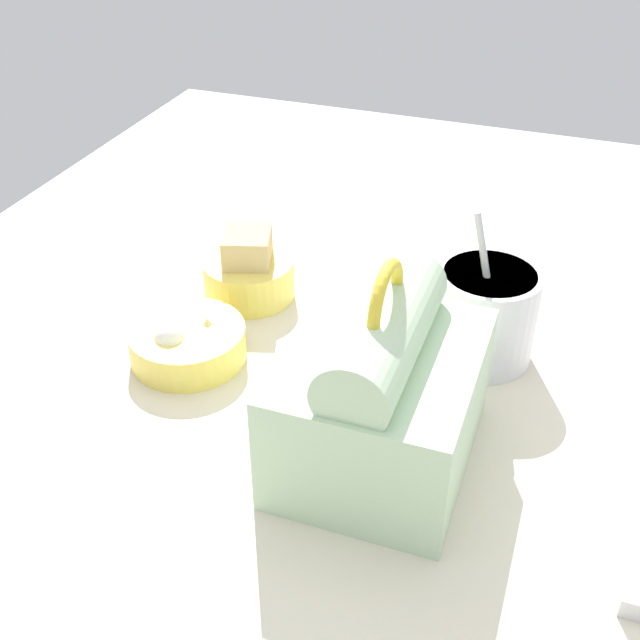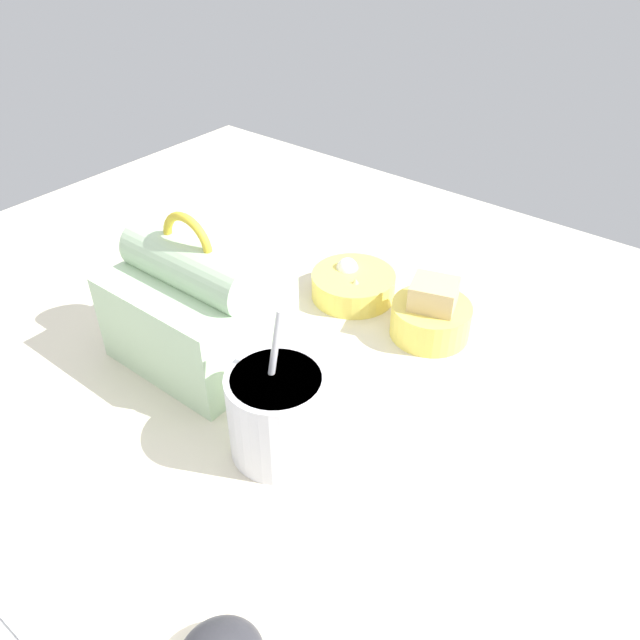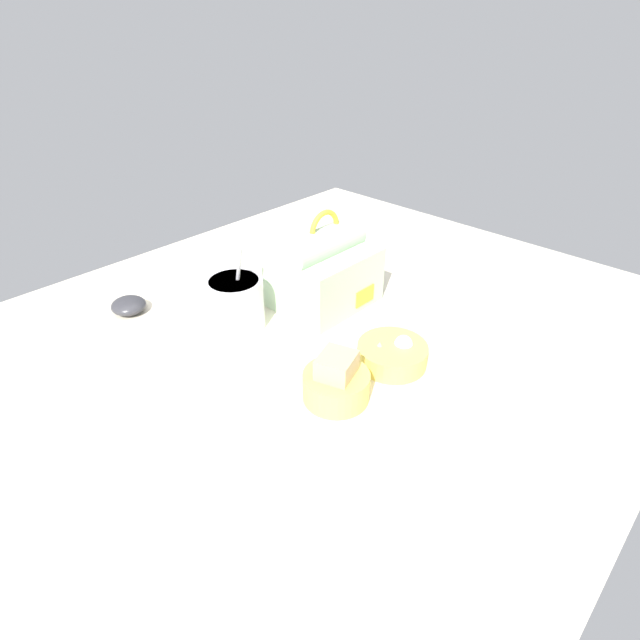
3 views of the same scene
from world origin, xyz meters
TOP-DOWN VIEW (x-y plane):
  - desk_surface at (0.00, 0.00)cm, footprint 140.00×110.00cm
  - keyboard at (5.21, 34.89)cm, footprint 34.10×14.78cm
  - lunch_bag at (12.42, 6.74)cm, footprint 18.97×15.70cm
  - soup_cup at (-5.44, 12.45)cm, footprint 10.28×10.28cm
  - bento_bowl_sandwich at (-7.83, -14.56)cm, footprint 10.33×10.33cm
  - bento_bowl_snacks at (5.25, -15.53)cm, footprint 11.86×11.86cm

SIDE VIEW (x-z plane):
  - desk_surface at x=0.00cm, z-range 0.00..2.00cm
  - keyboard at x=5.21cm, z-range 1.97..4.07cm
  - bento_bowl_snacks at x=5.25cm, z-range 1.44..6.49cm
  - bento_bowl_sandwich at x=-7.83cm, z-range 0.98..9.00cm
  - soup_cup at x=-5.44cm, z-range -1.08..15.41cm
  - lunch_bag at x=12.42cm, z-range -0.76..18.89cm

